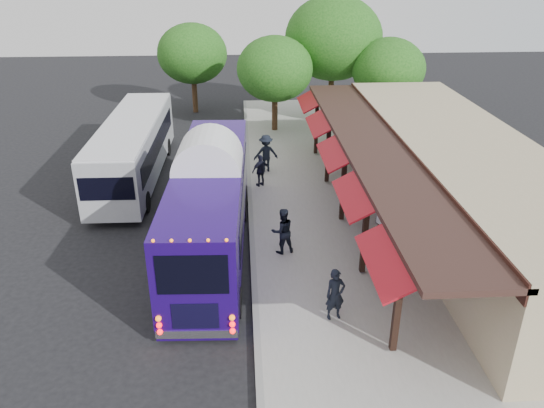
# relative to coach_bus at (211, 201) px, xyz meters

# --- Properties ---
(ground) EXTENTS (90.00, 90.00, 0.00)m
(ground) POSITION_rel_coach_bus_xyz_m (1.45, -2.32, -1.94)
(ground) COLOR black
(ground) RESTS_ON ground
(sidewalk) EXTENTS (10.00, 40.00, 0.15)m
(sidewalk) POSITION_rel_coach_bus_xyz_m (6.45, 1.68, -1.86)
(sidewalk) COLOR #9E9B93
(sidewalk) RESTS_ON ground
(curb) EXTENTS (0.20, 40.00, 0.16)m
(curb) POSITION_rel_coach_bus_xyz_m (1.50, 1.68, -1.86)
(curb) COLOR gray
(curb) RESTS_ON ground
(station_shelter) EXTENTS (8.15, 20.00, 3.60)m
(station_shelter) POSITION_rel_coach_bus_xyz_m (9.83, 1.68, -0.09)
(station_shelter) COLOR tan
(station_shelter) RESTS_ON ground
(coach_bus) EXTENTS (2.81, 11.36, 3.60)m
(coach_bus) POSITION_rel_coach_bus_xyz_m (0.00, 0.00, 0.00)
(coach_bus) COLOR #210863
(coach_bus) RESTS_ON ground
(city_bus) EXTENTS (2.55, 11.09, 2.97)m
(city_bus) POSITION_rel_coach_bus_xyz_m (-4.08, 7.16, -0.29)
(city_bus) COLOR #989BA1
(city_bus) RESTS_ON ground
(ped_a) EXTENTS (0.67, 0.51, 1.66)m
(ped_a) POSITION_rel_coach_bus_xyz_m (3.86, -4.73, -0.96)
(ped_a) COLOR black
(ped_a) RESTS_ON sidewalk
(ped_b) EXTENTS (1.00, 0.87, 1.75)m
(ped_b) POSITION_rel_coach_bus_xyz_m (2.59, -0.74, -0.91)
(ped_b) COLOR black
(ped_b) RESTS_ON sidewalk
(ped_c) EXTENTS (0.97, 0.77, 1.54)m
(ped_c) POSITION_rel_coach_bus_xyz_m (2.05, 5.50, -1.02)
(ped_c) COLOR black
(ped_c) RESTS_ON sidewalk
(ped_d) EXTENTS (1.32, 0.89, 1.89)m
(ped_d) POSITION_rel_coach_bus_xyz_m (2.39, 7.39, -0.84)
(ped_d) COLOR black
(ped_d) RESTS_ON sidewalk
(sign_board) EXTENTS (0.21, 0.44, 1.01)m
(sign_board) POSITION_rel_coach_bus_xyz_m (6.46, 0.27, -1.10)
(sign_board) COLOR black
(sign_board) RESTS_ON sidewalk
(tree_left) EXTENTS (4.57, 4.57, 5.85)m
(tree_left) POSITION_rel_coach_bus_xyz_m (3.28, 14.35, 1.96)
(tree_left) COLOR #382314
(tree_left) RESTS_ON ground
(tree_mid) EXTENTS (6.19, 6.19, 7.93)m
(tree_mid) POSITION_rel_coach_bus_xyz_m (7.16, 16.89, 3.35)
(tree_mid) COLOR #382314
(tree_mid) RESTS_ON ground
(tree_right) EXTENTS (4.44, 4.44, 5.69)m
(tree_right) POSITION_rel_coach_bus_xyz_m (10.20, 14.41, 1.85)
(tree_right) COLOR #382314
(tree_right) RESTS_ON ground
(tree_far) EXTENTS (4.72, 4.72, 6.04)m
(tree_far) POSITION_rel_coach_bus_xyz_m (-2.00, 19.29, 2.09)
(tree_far) COLOR #382314
(tree_far) RESTS_ON ground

